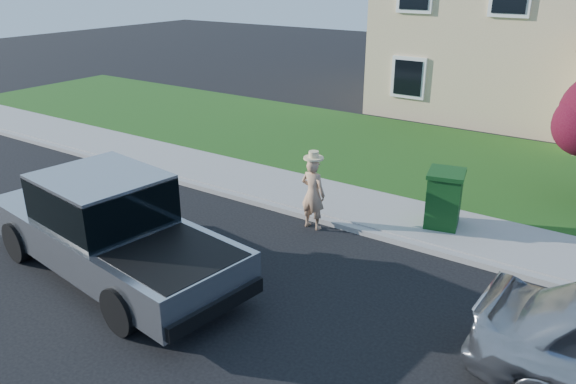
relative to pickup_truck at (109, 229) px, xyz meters
name	(u,v)px	position (x,y,z in m)	size (l,w,h in m)	color
ground	(246,278)	(2.18, 1.21, -0.90)	(80.00, 80.00, 0.00)	black
curb	(366,232)	(3.18, 4.11, -0.84)	(40.00, 0.20, 0.12)	gray
sidewalk	(388,214)	(3.18, 5.21, -0.82)	(40.00, 2.00, 0.15)	gray
lawn	(453,163)	(3.18, 9.71, -0.85)	(40.00, 7.00, 0.10)	#1D4A15
house	(541,30)	(3.49, 17.60, 2.27)	(14.00, 11.30, 6.85)	tan
pickup_truck	(109,229)	(0.00, 0.00, 0.00)	(6.08, 2.72, 1.93)	black
woman	(313,192)	(2.03, 3.77, -0.07)	(0.60, 0.43, 1.76)	tan
trash_bin	(444,198)	(4.43, 5.22, -0.13)	(0.92, 1.00, 1.22)	#103D14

